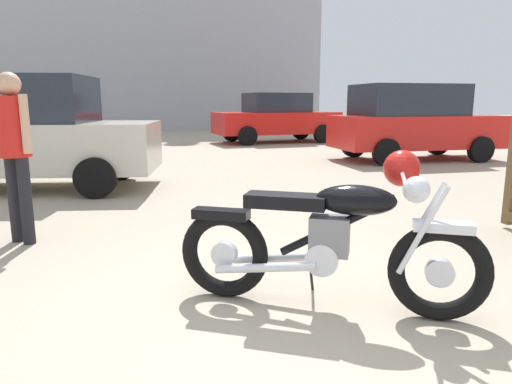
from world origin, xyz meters
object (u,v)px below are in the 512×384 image
(bystander, at_px, (14,140))
(red_hatchback_near, at_px, (413,122))
(vintage_motorcycle, at_px, (335,238))
(blue_hatchback_right, at_px, (276,118))
(white_estate_far, at_px, (24,132))

(bystander, distance_m, red_hatchback_near, 9.04)
(vintage_motorcycle, xyz_separation_m, bystander, (-2.47, 2.06, 0.53))
(bystander, height_order, blue_hatchback_right, blue_hatchback_right)
(blue_hatchback_right, height_order, white_estate_far, white_estate_far)
(vintage_motorcycle, xyz_separation_m, red_hatchback_near, (4.89, 7.31, 0.43))
(blue_hatchback_right, xyz_separation_m, white_estate_far, (-6.14, -7.61, 0.08))
(bystander, height_order, white_estate_far, white_estate_far)
(vintage_motorcycle, relative_size, blue_hatchback_right, 0.43)
(red_hatchback_near, relative_size, white_estate_far, 0.96)
(vintage_motorcycle, relative_size, white_estate_far, 0.46)
(white_estate_far, bearing_deg, red_hatchback_near, 23.29)
(blue_hatchback_right, bearing_deg, bystander, 55.18)
(white_estate_far, bearing_deg, bystander, -69.12)
(vintage_motorcycle, xyz_separation_m, white_estate_far, (-3.16, 5.18, 0.43))
(bystander, bearing_deg, white_estate_far, -126.45)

